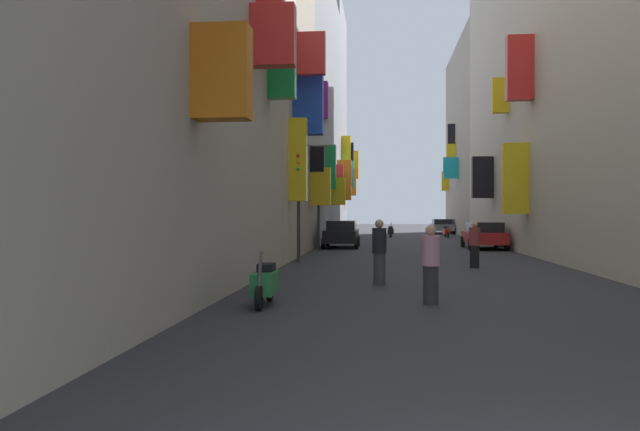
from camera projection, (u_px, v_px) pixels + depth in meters
ground_plane at (409, 249)px, 32.50m from camera, size 140.00×140.00×0.00m
building_left_mid_a at (217, 39)px, 24.23m from camera, size 7.39×3.03×17.57m
building_left_mid_b at (245, 105)px, 29.27m from camera, size 7.33×7.08×14.10m
building_left_mid_c at (287, 106)px, 42.64m from camera, size 7.40×19.82×18.66m
building_left_far at (312, 122)px, 57.79m from camera, size 7.30×10.64×21.00m
building_right_mid_a at (592, 15)px, 27.78m from camera, size 7.21×34.33×21.70m
building_right_mid_b at (491, 140)px, 53.20m from camera, size 7.26×16.72×16.42m
parked_car_red at (484, 235)px, 32.31m from camera, size 1.98×4.40×1.40m
parked_car_black at (341, 233)px, 33.61m from camera, size 1.91×4.25×1.46m
parked_car_grey at (442, 226)px, 55.51m from camera, size 2.01×4.19×1.32m
scooter_green at (265, 283)px, 12.60m from camera, size 0.46×1.79×1.13m
scooter_red at (447, 231)px, 47.34m from camera, size 0.48×1.91×1.13m
scooter_black at (391, 231)px, 47.47m from camera, size 0.51×1.76×1.13m
pedestrian_crossing at (379, 252)px, 16.21m from camera, size 0.53×0.53×1.73m
pedestrian_near_left at (431, 265)px, 12.78m from camera, size 0.54×0.54×1.65m
pedestrian_near_right at (475, 245)px, 21.13m from camera, size 0.44×0.44×1.60m
traffic_light_near_corner at (319, 196)px, 30.50m from camera, size 0.26×0.34×4.02m
traffic_light_far_corner at (299, 188)px, 23.43m from camera, size 0.26×0.34×4.19m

